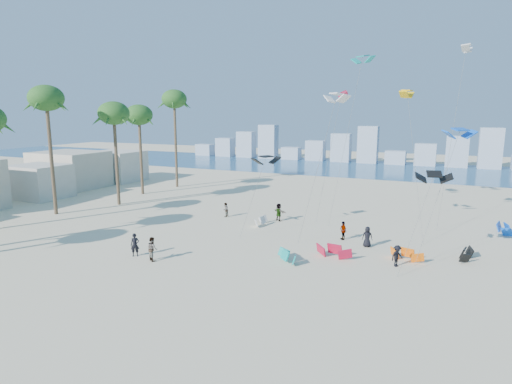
% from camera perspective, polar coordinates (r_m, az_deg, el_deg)
% --- Properties ---
extents(ground, '(220.00, 220.00, 0.00)m').
position_cam_1_polar(ground, '(28.06, -20.03, -14.18)').
color(ground, beige).
rests_on(ground, ground).
extents(ocean, '(220.00, 220.00, 0.00)m').
position_cam_1_polar(ocean, '(92.47, 12.71, 3.21)').
color(ocean, navy).
rests_on(ocean, ground).
extents(kitesurfer_near, '(0.82, 0.76, 1.88)m').
position_cam_1_polar(kitesurfer_near, '(35.98, -15.88, -6.82)').
color(kitesurfer_near, black).
rests_on(kitesurfer_near, ground).
extents(kitesurfer_mid, '(1.15, 1.08, 1.89)m').
position_cam_1_polar(kitesurfer_mid, '(34.65, -13.69, -7.38)').
color(kitesurfer_mid, gray).
rests_on(kitesurfer_mid, ground).
extents(kitesurfers_far, '(28.38, 10.51, 1.90)m').
position_cam_1_polar(kitesurfers_far, '(40.80, 8.95, -4.57)').
color(kitesurfers_far, black).
rests_on(kitesurfers_far, ground).
extents(grounded_kites, '(23.87, 18.91, 0.96)m').
position_cam_1_polar(grounded_kites, '(38.40, 16.67, -6.54)').
color(grounded_kites, '#0C948F').
rests_on(grounded_kites, ground).
extents(flying_kites, '(31.45, 20.06, 18.48)m').
position_cam_1_polar(flying_kites, '(41.27, 20.60, 10.13)').
color(flying_kites, black).
rests_on(flying_kites, ground).
extents(palm_row, '(7.28, 44.80, 14.89)m').
position_cam_1_polar(palm_row, '(51.69, -24.75, 9.32)').
color(palm_row, brown).
rests_on(palm_row, ground).
extents(beachfront_buildings, '(11.50, 43.00, 6.00)m').
position_cam_1_polar(beachfront_buildings, '(65.44, -28.75, 1.56)').
color(beachfront_buildings, beige).
rests_on(beachfront_buildings, ground).
extents(distant_skyline, '(85.00, 3.00, 8.40)m').
position_cam_1_polar(distant_skyline, '(102.14, 13.28, 5.61)').
color(distant_skyline, '#9EADBF').
rests_on(distant_skyline, ground).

